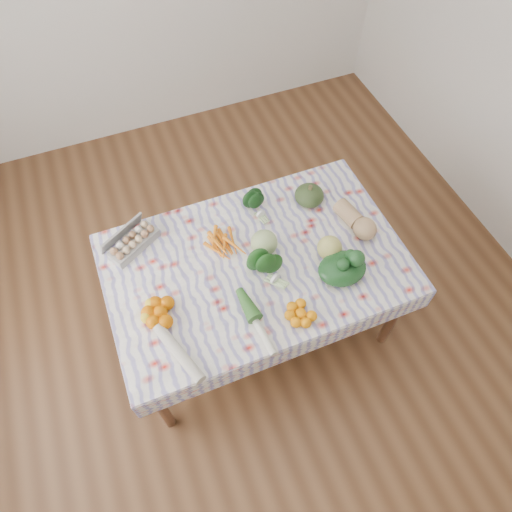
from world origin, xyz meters
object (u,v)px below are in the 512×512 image
dining_table (256,270)px  grapefruit (329,248)px  kabocha_squash (309,195)px  egg_carton (134,243)px  cabbage (264,243)px  butternut_squash (356,219)px

dining_table → grapefruit: 0.44m
kabocha_squash → dining_table: bearing=-148.0°
egg_carton → grapefruit: size_ratio=2.21×
dining_table → cabbage: cabbage is taller
dining_table → egg_carton: 0.71m
dining_table → butternut_squash: (0.63, 0.02, 0.15)m
egg_carton → kabocha_squash: bearing=-33.6°
kabocha_squash → butternut_squash: (0.17, -0.27, 0.01)m
egg_carton → cabbage: (0.67, -0.29, 0.03)m
cabbage → grapefruit: (0.32, -0.16, -0.01)m
kabocha_squash → cabbage: 0.45m
kabocha_squash → butternut_squash: size_ratio=0.62×
dining_table → kabocha_squash: size_ratio=9.05×
cabbage → butternut_squash: 0.56m
egg_carton → dining_table: bearing=-60.3°
kabocha_squash → grapefruit: grapefruit is taller
dining_table → grapefruit: bearing=-15.2°
egg_carton → grapefruit: 1.09m
kabocha_squash → cabbage: (-0.39, -0.23, 0.02)m
butternut_squash → egg_carton: bearing=153.1°
dining_table → kabocha_squash: 0.56m
butternut_squash → cabbage: bearing=164.4°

